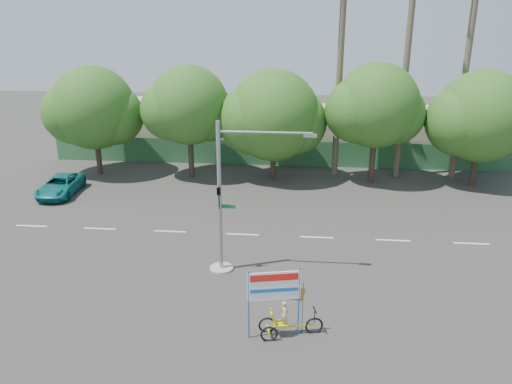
{
  "coord_description": "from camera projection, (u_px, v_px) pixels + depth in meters",
  "views": [
    {
      "loc": [
        1.12,
        -16.54,
        11.13
      ],
      "look_at": [
        -0.98,
        5.06,
        3.5
      ],
      "focal_mm": 35.0,
      "sensor_mm": 36.0,
      "label": 1
    }
  ],
  "objects": [
    {
      "name": "ground",
      "position": [
        269.0,
        321.0,
        19.32
      ],
      "size": [
        120.0,
        120.0,
        0.0
      ],
      "primitive_type": "plane",
      "color": "#33302D",
      "rests_on": "ground"
    },
    {
      "name": "fence",
      "position": [
        289.0,
        153.0,
        39.18
      ],
      "size": [
        38.0,
        0.08,
        2.0
      ],
      "primitive_type": "cube",
      "color": "#336B3D",
      "rests_on": "ground"
    },
    {
      "name": "building_left",
      "position": [
        177.0,
        127.0,
        43.98
      ],
      "size": [
        12.0,
        8.0,
        4.0
      ],
      "primitive_type": "cube",
      "color": "beige",
      "rests_on": "ground"
    },
    {
      "name": "building_right",
      "position": [
        385.0,
        133.0,
        42.41
      ],
      "size": [
        14.0,
        8.0,
        3.6
      ],
      "primitive_type": "cube",
      "color": "beige",
      "rests_on": "ground"
    },
    {
      "name": "tree_far_left",
      "position": [
        93.0,
        111.0,
        35.92
      ],
      "size": [
        7.14,
        6.0,
        7.96
      ],
      "color": "#473828",
      "rests_on": "ground"
    },
    {
      "name": "tree_left",
      "position": [
        188.0,
        108.0,
        35.19
      ],
      "size": [
        6.66,
        5.6,
        8.07
      ],
      "color": "#473828",
      "rests_on": "ground"
    },
    {
      "name": "tree_center",
      "position": [
        273.0,
        118.0,
        34.84
      ],
      "size": [
        7.62,
        6.4,
        7.85
      ],
      "color": "#473828",
      "rests_on": "ground"
    },
    {
      "name": "tree_right",
      "position": [
        376.0,
        109.0,
        33.94
      ],
      "size": [
        6.9,
        5.8,
        8.36
      ],
      "color": "#473828",
      "rests_on": "ground"
    },
    {
      "name": "tree_far_right",
      "position": [
        481.0,
        119.0,
        33.5
      ],
      "size": [
        7.38,
        6.2,
        7.94
      ],
      "color": "#473828",
      "rests_on": "ground"
    },
    {
      "name": "palm_tall",
      "position": [
        410.0,
        28.0,
        33.43
      ],
      "size": [
        3.73,
        3.79,
        17.45
      ],
      "color": "#70604C",
      "rests_on": "ground"
    },
    {
      "name": "palm_mid",
      "position": [
        469.0,
        44.0,
        33.42
      ],
      "size": [
        3.73,
        3.79,
        15.45
      ],
      "color": "#70604C",
      "rests_on": "ground"
    },
    {
      "name": "palm_short",
      "position": [
        341.0,
        52.0,
        34.37
      ],
      "size": [
        3.73,
        3.79,
        14.45
      ],
      "color": "#70604C",
      "rests_on": "ground"
    },
    {
      "name": "traffic_signal",
      "position": [
        227.0,
        211.0,
        22.29
      ],
      "size": [
        4.72,
        1.1,
        7.0
      ],
      "color": "gray",
      "rests_on": "ground"
    },
    {
      "name": "trike_billboard",
      "position": [
        281.0,
        309.0,
        18.08
      ],
      "size": [
        2.78,
        0.98,
        2.79
      ],
      "rotation": [
        0.0,
        0.0,
        0.22
      ],
      "color": "black",
      "rests_on": "ground"
    },
    {
      "name": "pickup_truck",
      "position": [
        60.0,
        185.0,
        32.92
      ],
      "size": [
        2.37,
        4.62,
        1.25
      ],
      "primitive_type": "imported",
      "rotation": [
        0.0,
        0.0,
        0.07
      ],
      "color": "#107373",
      "rests_on": "ground"
    }
  ]
}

